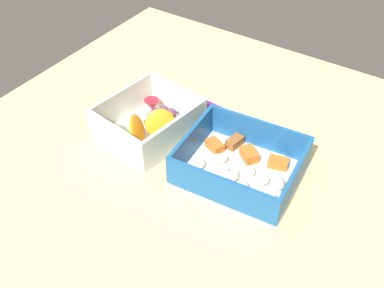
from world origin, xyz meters
TOP-DOWN VIEW (x-y plane):
  - table_surface at (0.00, 0.00)cm, footprint 80.00×80.00cm
  - pasta_container at (7.80, 0.72)cm, footprint 18.98×16.37cm
  - fruit_bowl at (-10.06, 0.93)cm, footprint 14.99×16.77cm
  - candy_bar at (-5.76, 11.92)cm, footprint 7.16×2.91cm

SIDE VIEW (x-z plane):
  - table_surface at x=0.00cm, z-range 0.00..2.00cm
  - candy_bar at x=-5.76cm, z-range 2.00..3.20cm
  - pasta_container at x=7.80cm, z-range 0.91..6.70cm
  - fruit_bowl at x=-10.06cm, z-range 1.14..7.42cm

